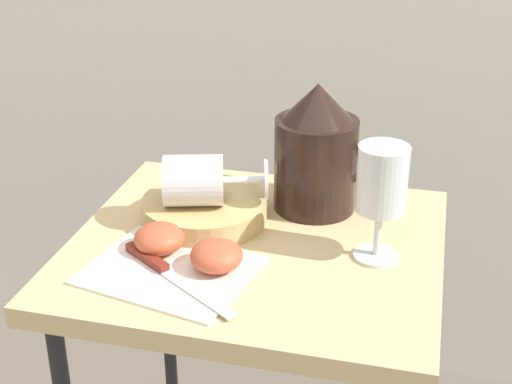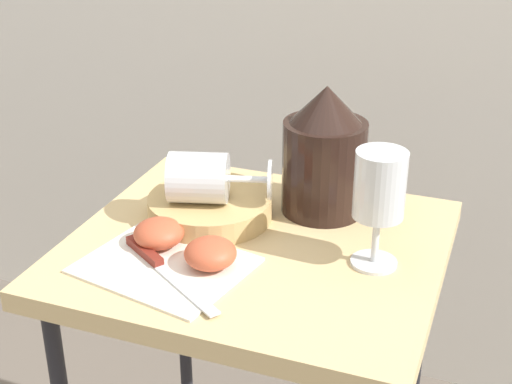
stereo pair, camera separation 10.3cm
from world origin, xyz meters
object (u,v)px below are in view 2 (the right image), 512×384
(table, at_px, (256,286))
(apple_half_right, at_px, (210,253))
(apple_half_left, at_px, (159,233))
(wine_glass_tipped_near, at_px, (201,178))
(basket_tray, at_px, (210,207))
(wine_glass_upright, at_px, (379,193))
(knife, at_px, (157,263))
(pitcher, at_px, (325,162))

(table, distance_m, apple_half_right, 0.14)
(apple_half_left, bearing_deg, wine_glass_tipped_near, 74.91)
(basket_tray, distance_m, wine_glass_tipped_near, 0.06)
(wine_glass_upright, distance_m, wine_glass_tipped_near, 0.27)
(basket_tray, distance_m, apple_half_left, 0.11)
(wine_glass_upright, height_order, apple_half_left, wine_glass_upright)
(basket_tray, xyz_separation_m, apple_half_left, (-0.03, -0.11, 0.01))
(wine_glass_upright, bearing_deg, wine_glass_tipped_near, 172.60)
(wine_glass_tipped_near, distance_m, knife, 0.16)
(basket_tray, bearing_deg, table, -27.07)
(table, height_order, apple_half_left, apple_half_left)
(basket_tray, height_order, wine_glass_tipped_near, wine_glass_tipped_near)
(knife, bearing_deg, apple_half_right, 19.94)
(basket_tray, relative_size, wine_glass_tipped_near, 1.15)
(pitcher, xyz_separation_m, knife, (-0.16, -0.25, -0.07))
(apple_half_left, distance_m, knife, 0.06)
(wine_glass_tipped_near, bearing_deg, pitcher, 32.43)
(table, xyz_separation_m, pitcher, (0.06, 0.13, 0.16))
(pitcher, relative_size, knife, 1.04)
(pitcher, bearing_deg, wine_glass_upright, -51.20)
(wine_glass_upright, relative_size, knife, 0.86)
(wine_glass_upright, distance_m, apple_half_left, 0.31)
(wine_glass_upright, bearing_deg, table, 178.54)
(table, relative_size, apple_half_left, 9.82)
(wine_glass_upright, xyz_separation_m, wine_glass_tipped_near, (-0.27, 0.03, -0.04))
(table, distance_m, wine_glass_tipped_near, 0.18)
(basket_tray, height_order, apple_half_right, apple_half_right)
(pitcher, bearing_deg, apple_half_left, -133.44)
(basket_tray, relative_size, wine_glass_upright, 1.14)
(wine_glass_tipped_near, height_order, knife, wine_glass_tipped_near)
(basket_tray, relative_size, apple_half_right, 2.66)
(wine_glass_upright, bearing_deg, pitcher, 128.80)
(pitcher, xyz_separation_m, wine_glass_upright, (0.11, -0.14, 0.03))
(table, bearing_deg, wine_glass_tipped_near, 162.55)
(table, bearing_deg, pitcher, 64.74)
(table, relative_size, knife, 3.61)
(apple_half_right, bearing_deg, knife, -160.06)
(table, bearing_deg, apple_half_left, -152.72)
(wine_glass_tipped_near, height_order, apple_half_right, wine_glass_tipped_near)
(basket_tray, bearing_deg, apple_half_right, -66.09)
(basket_tray, height_order, pitcher, pitcher)
(pitcher, height_order, wine_glass_tipped_near, pitcher)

